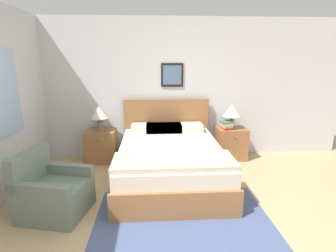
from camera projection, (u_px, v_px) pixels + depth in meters
wall_back at (167, 89)px, 4.96m from camera, size 6.90×0.09×2.60m
wall_left at (0, 103)px, 3.44m from camera, size 0.08×5.17×2.60m
area_rug_main at (183, 219)px, 3.15m from camera, size 2.10×1.44×0.01m
bed at (170, 160)px, 4.12m from camera, size 1.60×2.16×1.13m
armchair at (52, 193)px, 3.21m from camera, size 0.86×0.82×0.81m
nightstand_near_window at (101, 146)px, 4.86m from camera, size 0.54×0.45×0.59m
nightstand_by_door at (231, 143)px, 5.00m from camera, size 0.54×0.45×0.59m
table_lamp_near_window at (99, 113)px, 4.70m from camera, size 0.33×0.33×0.45m
table_lamp_by_door at (232, 111)px, 4.84m from camera, size 0.33×0.33×0.45m
book_thick_bottom at (226, 128)px, 4.87m from camera, size 0.17×0.23×0.04m
book_hardcover_middle at (226, 126)px, 4.86m from camera, size 0.19×0.25×0.04m
book_novel_upper at (226, 124)px, 4.85m from camera, size 0.23×0.28×0.03m
book_slim_near_top at (227, 122)px, 4.84m from camera, size 0.23×0.26×0.04m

